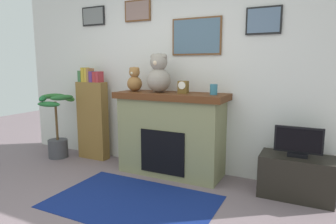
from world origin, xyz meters
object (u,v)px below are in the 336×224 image
potted_plant (57,130)px  television (298,143)px  mantel_clock (183,87)px  teddy_bear_cream (159,75)px  fireplace (171,133)px  bookshelf (93,117)px  teddy_bear_grey (135,80)px  tv_stand (296,177)px  candle_jar (214,89)px

potted_plant → television: 3.37m
mantel_clock → teddy_bear_cream: bearing=179.8°
fireplace → bookshelf: 1.35m
potted_plant → teddy_bear_grey: teddy_bear_grey is taller
tv_stand → teddy_bear_grey: 2.27m
candle_jar → tv_stand: bearing=-1.6°
candle_jar → teddy_bear_grey: 1.10m
fireplace → potted_plant: 1.87m
television → mantel_clock: size_ratio=3.12×
bookshelf → teddy_bear_cream: 1.35m
potted_plant → tv_stand: 3.38m
tv_stand → television: 0.38m
bookshelf → mantel_clock: bearing=-2.8°
mantel_clock → potted_plant: bearing=-175.7°
candle_jar → teddy_bear_grey: teddy_bear_grey is taller
television → candle_jar: (-0.95, 0.03, 0.53)m
bookshelf → mantel_clock: (1.52, -0.07, 0.51)m
bookshelf → tv_stand: bearing=-2.0°
fireplace → mantel_clock: 0.63m
tv_stand → television: bearing=-90.0°
teddy_bear_grey → teddy_bear_cream: teddy_bear_cream is taller
television → fireplace: bearing=178.2°
tv_stand → candle_jar: 1.31m
potted_plant → mantel_clock: bearing=4.3°
fireplace → teddy_bear_grey: teddy_bear_grey is taller
bookshelf → teddy_bear_cream: teddy_bear_cream is taller
tv_stand → mantel_clock: mantel_clock is taller
bookshelf → tv_stand: size_ratio=1.85×
teddy_bear_grey → television: bearing=-0.8°
television → teddy_bear_cream: teddy_bear_cream is taller
television → potted_plant: bearing=-177.9°
teddy_bear_grey → teddy_bear_cream: bearing=-0.0°
teddy_bear_grey → tv_stand: bearing=-0.7°
teddy_bear_cream → mantel_clock: bearing=-0.2°
mantel_clock → teddy_bear_cream: (-0.34, 0.00, 0.15)m
potted_plant → candle_jar: 2.52m
television → mantel_clock: (-1.34, 0.03, 0.54)m
fireplace → tv_stand: bearing=-1.7°
bookshelf → mantel_clock: size_ratio=8.92×
potted_plant → tv_stand: size_ratio=1.32×
potted_plant → tv_stand: bearing=2.2°
bookshelf → television: size_ratio=2.86×
tv_stand → teddy_bear_cream: 1.99m
potted_plant → television: potted_plant is taller
bookshelf → fireplace: bearing=-2.3°
bookshelf → television: bookshelf is taller
bookshelf → potted_plant: (-0.51, -0.23, -0.21)m
mantel_clock → teddy_bear_grey: size_ratio=0.48×
bookshelf → potted_plant: size_ratio=1.40×
mantel_clock → teddy_bear_cream: teddy_bear_cream is taller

